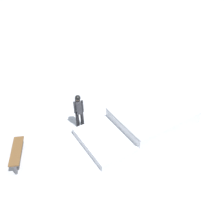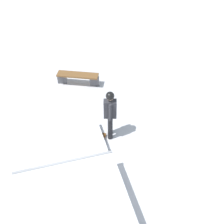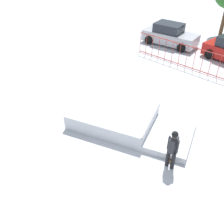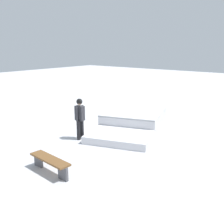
% 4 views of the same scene
% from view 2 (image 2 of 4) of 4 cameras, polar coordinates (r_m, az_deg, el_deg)
% --- Properties ---
extents(ground_plane, '(60.00, 60.00, 0.00)m').
position_cam_2_polar(ground_plane, '(7.70, -6.78, -15.81)').
color(ground_plane, silver).
extents(skate_ramp, '(5.95, 4.22, 0.74)m').
position_cam_2_polar(skate_ramp, '(6.99, -7.76, -20.33)').
color(skate_ramp, silver).
rests_on(skate_ramp, ground).
extents(skater, '(0.44, 0.39, 1.73)m').
position_cam_2_polar(skater, '(8.24, -0.39, 0.06)').
color(skater, black).
rests_on(skater, ground).
extents(skateboard, '(0.37, 0.82, 0.09)m').
position_cam_2_polar(skateboard, '(8.90, -3.81, -4.47)').
color(skateboard, '#593314').
rests_on(skateboard, ground).
extents(park_bench, '(0.53, 1.66, 0.48)m').
position_cam_2_polar(park_bench, '(10.95, -7.02, 7.17)').
color(park_bench, brown).
rests_on(park_bench, ground).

